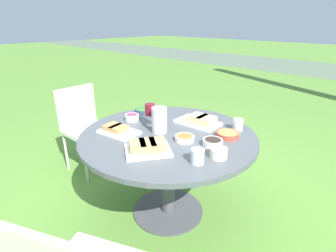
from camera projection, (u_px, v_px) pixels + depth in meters
The scene contains 16 objects.
ground_plane at pixel (168, 211), 2.26m from camera, with size 40.00×40.00×0.00m, color #5B8C38.
dining_table at pixel (168, 147), 2.03m from camera, with size 1.33×1.33×0.73m.
chair_near_left at pixel (84, 122), 2.77m from camera, with size 0.44×0.46×0.89m.
water_pitcher at pixel (159, 120), 1.97m from camera, with size 0.12×0.12×0.20m.
wine_glass at pixel (150, 110), 2.08m from camera, with size 0.08×0.08×0.18m.
platter_bread_main at pixel (148, 147), 1.69m from camera, with size 0.35×0.36×0.07m.
platter_charcuterie at pixel (200, 121), 2.14m from camera, with size 0.37×0.24×0.08m.
platter_sandwich_side at pixel (117, 130), 1.98m from camera, with size 0.32×0.23×0.06m.
bowl_fries at pixel (228, 134), 1.91m from camera, with size 0.17×0.17×0.04m.
bowl_salad at pixel (142, 111), 2.38m from camera, with size 0.13×0.13×0.05m.
bowl_olives at pixel (213, 142), 1.78m from camera, with size 0.14×0.14×0.05m.
bowl_dip_red at pixel (132, 117), 2.23m from camera, with size 0.12×0.12×0.05m.
bowl_dip_cream at pixel (219, 152), 1.62m from camera, with size 0.11×0.11×0.06m.
bowl_roasted_veg at pixel (185, 138), 1.85m from camera, with size 0.14×0.14×0.04m.
cup_water_near at pixel (238, 125), 2.02m from camera, with size 0.08×0.08×0.09m.
cup_water_far at pixel (198, 156), 1.55m from camera, with size 0.08×0.08×0.09m.
Camera 1 is at (1.25, -1.32, 1.52)m, focal length 28.00 mm.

